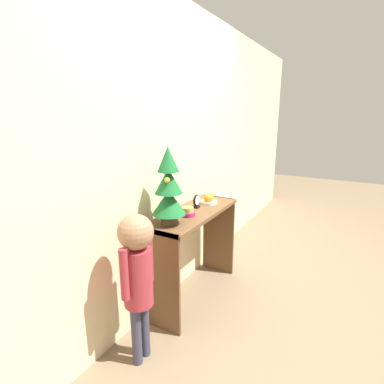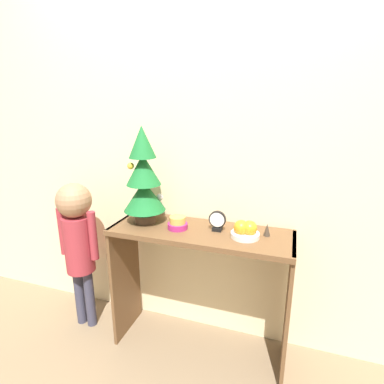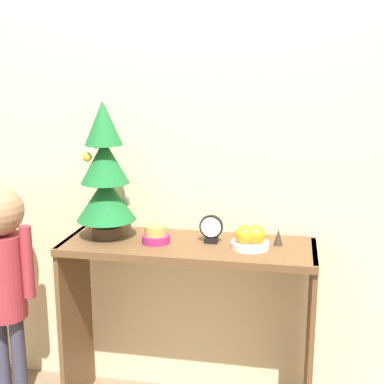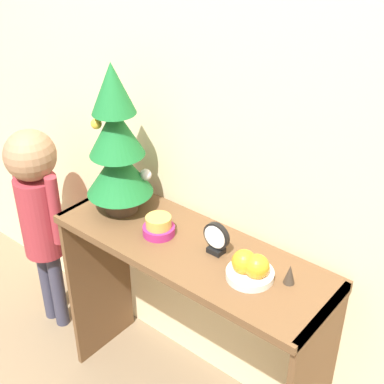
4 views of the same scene
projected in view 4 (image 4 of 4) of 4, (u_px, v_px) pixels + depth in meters
back_wall at (233, 105)px, 1.78m from camera, size 7.00×0.05×2.50m
console_table at (190, 290)px, 1.96m from camera, size 1.04×0.37×0.80m
mini_tree at (117, 145)px, 1.92m from camera, size 0.25×0.25×0.58m
fruit_bowl at (250, 268)px, 1.69m from camera, size 0.15×0.15×0.10m
singing_bowl at (159, 227)px, 1.90m from camera, size 0.12×0.12×0.07m
desk_clock at (216, 239)px, 1.79m from camera, size 0.10×0.04×0.12m
figurine at (290, 274)px, 1.67m from camera, size 0.04×0.04×0.07m
child_figure at (38, 203)px, 2.33m from camera, size 0.29×0.22×1.02m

